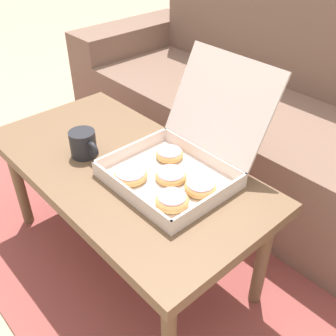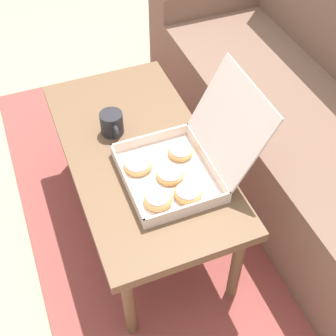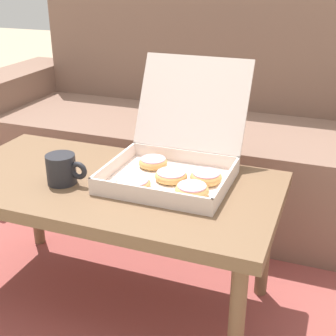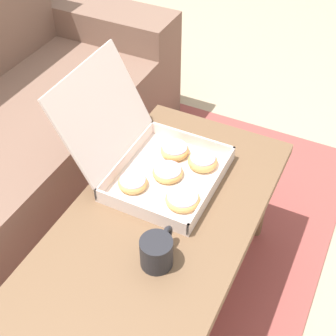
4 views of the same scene
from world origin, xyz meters
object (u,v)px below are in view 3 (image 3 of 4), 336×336
(pastry_box, at_px, (175,161))
(coffee_mug, at_px, (62,169))
(couch, at_px, (194,135))
(coffee_table, at_px, (111,195))

(pastry_box, distance_m, coffee_mug, 0.35)
(couch, relative_size, pastry_box, 4.72)
(coffee_mug, bearing_deg, coffee_table, 26.64)
(coffee_table, xyz_separation_m, pastry_box, (0.18, 0.09, 0.11))
(coffee_table, distance_m, pastry_box, 0.23)
(pastry_box, bearing_deg, coffee_mug, -152.99)
(pastry_box, height_order, coffee_mug, pastry_box)
(couch, relative_size, coffee_mug, 16.18)
(coffee_table, relative_size, coffee_mug, 7.79)
(coffee_table, bearing_deg, couch, 90.00)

